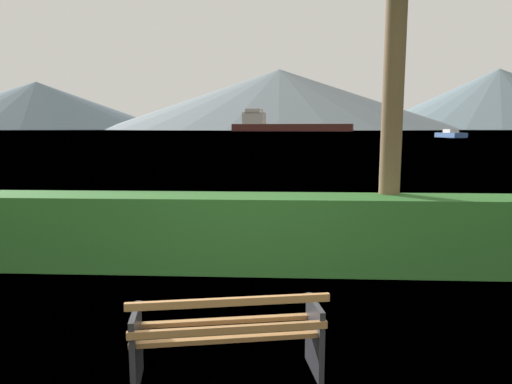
% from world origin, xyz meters
% --- Properties ---
extents(ground_plane, '(1400.00, 1400.00, 0.00)m').
position_xyz_m(ground_plane, '(0.00, 0.00, 0.00)').
color(ground_plane, '#567A38').
extents(water_surface, '(620.00, 620.00, 0.00)m').
position_xyz_m(water_surface, '(0.00, 306.32, 0.00)').
color(water_surface, slate).
rests_on(water_surface, ground_plane).
extents(park_bench, '(1.77, 0.86, 0.87)m').
position_xyz_m(park_bench, '(0.01, -0.06, 0.43)').
color(park_bench, '#A0703F').
rests_on(park_bench, ground_plane).
extents(hedge_row, '(12.87, 0.87, 1.20)m').
position_xyz_m(hedge_row, '(0.00, 3.22, 0.60)').
color(hedge_row, '#2D6B28').
rests_on(hedge_row, ground_plane).
extents(cargo_ship_large, '(75.95, 25.87, 14.05)m').
position_xyz_m(cargo_ship_large, '(2.26, 285.73, 3.93)').
color(cargo_ship_large, '#471E19').
rests_on(cargo_ship_large, water_surface).
extents(sailboat_mid, '(4.66, 8.98, 1.92)m').
position_xyz_m(sailboat_mid, '(39.88, 103.77, 0.70)').
color(sailboat_mid, '#335693').
rests_on(sailboat_mid, water_surface).
extents(distant_hills, '(915.86, 422.70, 76.66)m').
position_xyz_m(distant_hills, '(14.69, 578.99, 35.51)').
color(distant_hills, slate).
rests_on(distant_hills, ground_plane).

